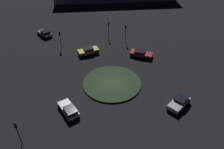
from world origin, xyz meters
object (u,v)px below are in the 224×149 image
(car_silver, at_px, (179,102))
(traffic_light_south, at_px, (60,36))
(car_yellow, at_px, (88,51))
(traffic_light_east, at_px, (17,129))
(traffic_light_southwest, at_px, (108,26))
(car_red, at_px, (141,53))
(car_white, at_px, (69,110))
(traffic_light_southwest_near, at_px, (126,30))
(car_grey, at_px, (45,33))

(car_silver, bearing_deg, traffic_light_south, -87.22)
(car_yellow, relative_size, traffic_light_east, 1.09)
(car_silver, height_order, traffic_light_southwest, traffic_light_southwest)
(car_silver, relative_size, traffic_light_east, 0.96)
(traffic_light_southwest, bearing_deg, car_red, 36.41)
(car_white, bearing_deg, car_yellow, -39.58)
(car_white, relative_size, traffic_light_southwest_near, 1.06)
(car_silver, relative_size, traffic_light_southwest, 1.01)
(car_yellow, height_order, traffic_light_southwest, traffic_light_southwest)
(traffic_light_southwest, distance_m, traffic_light_south, 11.14)
(traffic_light_southwest_near, bearing_deg, car_grey, -86.84)
(car_silver, bearing_deg, traffic_light_east, -29.66)
(car_white, relative_size, traffic_light_south, 1.11)
(car_silver, distance_m, car_white, 16.71)
(car_white, bearing_deg, car_grey, -13.59)
(car_grey, xyz_separation_m, car_white, (12.12, 23.26, -0.06))
(car_yellow, bearing_deg, traffic_light_southwest_near, 9.42)
(car_red, bearing_deg, traffic_light_southwest, 149.84)
(car_yellow, xyz_separation_m, traffic_light_southwest_near, (-9.13, 2.41, 2.11))
(car_silver, bearing_deg, car_yellow, -92.29)
(car_yellow, xyz_separation_m, car_grey, (1.29, -13.35, -0.02))
(traffic_light_east, height_order, traffic_light_south, traffic_light_east)
(car_grey, relative_size, traffic_light_southwest, 1.00)
(traffic_light_east, bearing_deg, car_white, -0.57)
(car_grey, relative_size, traffic_light_southwest_near, 0.98)
(car_white, relative_size, traffic_light_southwest, 1.08)
(car_silver, height_order, car_grey, car_grey)
(car_silver, relative_size, car_red, 0.83)
(car_silver, bearing_deg, traffic_light_southwest_near, -117.63)
(car_silver, distance_m, car_grey, 34.73)
(car_silver, relative_size, car_white, 0.93)
(traffic_light_east, relative_size, traffic_light_south, 1.07)
(car_white, bearing_deg, traffic_light_southwest_near, -57.66)
(traffic_light_east, height_order, traffic_light_southwest_near, traffic_light_east)
(car_yellow, height_order, car_red, car_yellow)
(car_white, bearing_deg, traffic_light_south, -21.10)
(car_yellow, relative_size, car_white, 1.06)
(car_yellow, relative_size, car_grey, 1.15)
(car_white, distance_m, traffic_light_south, 19.84)
(car_yellow, height_order, car_grey, car_yellow)
(car_white, height_order, traffic_light_east, traffic_light_east)
(car_silver, xyz_separation_m, traffic_light_southwest_near, (-10.39, -18.97, 2.16))
(car_silver, relative_size, traffic_light_southwest_near, 0.99)
(car_yellow, height_order, traffic_light_east, traffic_light_east)
(traffic_light_southwest, relative_size, traffic_light_east, 0.96)
(car_yellow, distance_m, car_white, 16.68)
(car_silver, relative_size, car_grey, 1.01)
(car_white, bearing_deg, traffic_light_east, 101.79)
(traffic_light_southwest, height_order, traffic_light_east, traffic_light_east)
(car_silver, xyz_separation_m, car_grey, (0.03, -34.73, 0.02))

